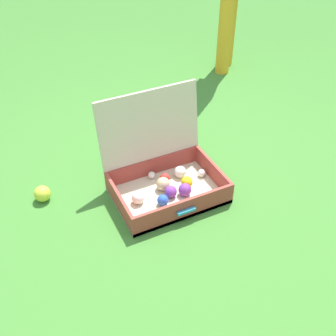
{
  "coord_description": "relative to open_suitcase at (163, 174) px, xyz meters",
  "views": [
    {
      "loc": [
        -0.88,
        -1.59,
        1.68
      ],
      "look_at": [
        -0.08,
        0.03,
        0.21
      ],
      "focal_mm": 44.66,
      "sensor_mm": 36.0,
      "label": 1
    }
  ],
  "objects": [
    {
      "name": "open_suitcase",
      "position": [
        0.0,
        0.0,
        0.0
      ],
      "size": [
        0.62,
        0.52,
        0.56
      ],
      "color": "beige",
      "rests_on": "ground"
    },
    {
      "name": "ground_plane",
      "position": [
        0.08,
        -0.1,
        -0.12
      ],
      "size": [
        16.0,
        16.0,
        0.0
      ],
      "primitive_type": "plane",
      "color": "#3D7A2D"
    },
    {
      "name": "stray_ball_on_grass",
      "position": [
        -0.67,
        0.23,
        -0.08
      ],
      "size": [
        0.1,
        0.1,
        0.1
      ],
      "primitive_type": "sphere",
      "color": "#CCDB38",
      "rests_on": "ground"
    }
  ]
}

